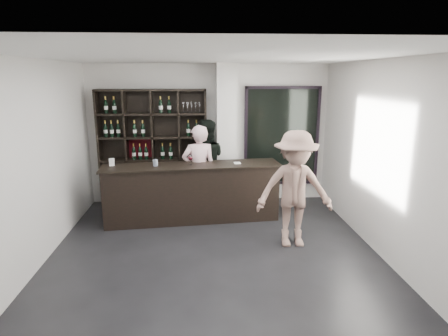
{
  "coord_description": "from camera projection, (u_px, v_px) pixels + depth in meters",
  "views": [
    {
      "loc": [
        -0.21,
        -5.1,
        2.66
      ],
      "look_at": [
        0.21,
        1.1,
        1.12
      ],
      "focal_mm": 30.0,
      "sensor_mm": 36.0,
      "label": 1
    }
  ],
  "objects": [
    {
      "name": "wine_shelf",
      "position": [
        154.0,
        148.0,
        7.71
      ],
      "size": [
        2.2,
        0.35,
        2.4
      ],
      "primitive_type": null,
      "color": "black",
      "rests_on": "floor"
    },
    {
      "name": "customer",
      "position": [
        295.0,
        190.0,
        5.84
      ],
      "size": [
        1.21,
        0.71,
        1.85
      ],
      "primitive_type": "imported",
      "rotation": [
        0.0,
        0.0,
        -0.02
      ],
      "color": "#8E6C5F",
      "rests_on": "floor"
    },
    {
      "name": "card_stand",
      "position": [
        112.0,
        162.0,
        6.74
      ],
      "size": [
        0.1,
        0.08,
        0.14
      ],
      "primitive_type": "cube",
      "rotation": [
        0.0,
        0.0,
        0.36
      ],
      "color": "white",
      "rests_on": "tasting_counter"
    },
    {
      "name": "taster_pink",
      "position": [
        199.0,
        171.0,
        7.16
      ],
      "size": [
        0.7,
        0.51,
        1.77
      ],
      "primitive_type": "imported",
      "rotation": [
        0.0,
        0.0,
        3.27
      ],
      "color": "beige",
      "rests_on": "floor"
    },
    {
      "name": "wine_glass",
      "position": [
        191.0,
        159.0,
        6.8
      ],
      "size": [
        0.1,
        0.1,
        0.21
      ],
      "primitive_type": null,
      "rotation": [
        0.0,
        0.0,
        -0.19
      ],
      "color": "white",
      "rests_on": "tasting_counter"
    },
    {
      "name": "tasting_counter",
      "position": [
        192.0,
        193.0,
        6.96
      ],
      "size": [
        3.26,
        0.68,
        1.07
      ],
      "rotation": [
        0.0,
        0.0,
        0.09
      ],
      "color": "black",
      "rests_on": "floor"
    },
    {
      "name": "napkin_stack",
      "position": [
        237.0,
        163.0,
        6.93
      ],
      "size": [
        0.13,
        0.13,
        0.02
      ],
      "primitive_type": "cube",
      "rotation": [
        0.0,
        0.0,
        0.08
      ],
      "color": "white",
      "rests_on": "tasting_counter"
    },
    {
      "name": "structural_column",
      "position": [
        226.0,
        136.0,
        7.66
      ],
      "size": [
        0.4,
        0.4,
        2.9
      ],
      "primitive_type": "cube",
      "color": "silver",
      "rests_on": "floor"
    },
    {
      "name": "spit_cup",
      "position": [
        155.0,
        163.0,
        6.73
      ],
      "size": [
        0.1,
        0.1,
        0.12
      ],
      "primitive_type": "cylinder",
      "rotation": [
        0.0,
        0.0,
        -0.12
      ],
      "color": "silver",
      "rests_on": "tasting_counter"
    },
    {
      "name": "glass_panel",
      "position": [
        282.0,
        136.0,
        7.96
      ],
      "size": [
        1.6,
        0.08,
        2.1
      ],
      "color": "black",
      "rests_on": "floor"
    },
    {
      "name": "taster_black",
      "position": [
        205.0,
        164.0,
        7.56
      ],
      "size": [
        0.93,
        0.75,
        1.82
      ],
      "primitive_type": "imported",
      "rotation": [
        0.0,
        0.0,
        3.07
      ],
      "color": "black",
      "rests_on": "floor"
    },
    {
      "name": "floor",
      "position": [
        215.0,
        259.0,
        5.59
      ],
      "size": [
        5.0,
        5.5,
        0.01
      ],
      "primitive_type": "cube",
      "color": "black",
      "rests_on": "ground"
    }
  ]
}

